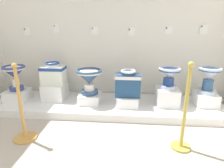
% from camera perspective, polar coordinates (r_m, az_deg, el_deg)
% --- Properties ---
extents(wall_back, '(4.45, 0.06, 3.04)m').
position_cam_1_polar(wall_back, '(3.46, -0.07, 19.96)').
color(wall_back, silver).
rests_on(wall_back, ground_plane).
extents(display_platform, '(3.76, 0.94, 0.12)m').
position_cam_1_polar(display_platform, '(3.22, -0.89, -6.53)').
color(display_platform, white).
rests_on(display_platform, ground_plane).
extents(plinth_block_central_ornate, '(0.35, 0.37, 0.18)m').
position_cam_1_polar(plinth_block_central_ornate, '(3.64, -26.58, -3.03)').
color(plinth_block_central_ornate, white).
rests_on(plinth_block_central_ornate, display_platform).
extents(antique_toilet_central_ornate, '(0.37, 0.37, 0.42)m').
position_cam_1_polar(antique_toilet_central_ornate, '(3.53, -27.42, 2.87)').
color(antique_toilet_central_ornate, '#344383').
rests_on(antique_toilet_central_ornate, plinth_block_central_ornate).
extents(plinth_block_tall_cobalt, '(0.37, 0.39, 0.27)m').
position_cam_1_polar(plinth_block_tall_cobalt, '(3.45, -16.81, -2.11)').
color(plinth_block_tall_cobalt, white).
rests_on(plinth_block_tall_cobalt, display_platform).
extents(antique_toilet_tall_cobalt, '(0.39, 0.27, 0.38)m').
position_cam_1_polar(antique_toilet_tall_cobalt, '(3.36, -17.30, 3.17)').
color(antique_toilet_tall_cobalt, white).
rests_on(antique_toilet_tall_cobalt, plinth_block_tall_cobalt).
extents(plinth_block_pale_glazed, '(0.34, 0.36, 0.16)m').
position_cam_1_polar(plinth_block_pale_glazed, '(3.18, -6.71, -4.26)').
color(plinth_block_pale_glazed, white).
rests_on(plinth_block_pale_glazed, display_platform).
extents(antique_toilet_pale_glazed, '(0.42, 0.42, 0.41)m').
position_cam_1_polar(antique_toilet_pale_glazed, '(3.07, -6.94, 1.86)').
color(antique_toilet_pale_glazed, '#314F76').
rests_on(antique_toilet_pale_glazed, plinth_block_pale_glazed).
extents(plinth_block_leftmost, '(0.34, 0.36, 0.16)m').
position_cam_1_polar(plinth_block_leftmost, '(3.08, 4.69, -4.90)').
color(plinth_block_leftmost, white).
rests_on(plinth_block_leftmost, display_platform).
extents(antique_toilet_leftmost, '(0.40, 0.25, 0.42)m').
position_cam_1_polar(antique_toilet_leftmost, '(2.99, 4.82, 0.34)').
color(antique_toilet_leftmost, navy).
rests_on(antique_toilet_leftmost, plinth_block_leftmost).
extents(plinth_block_squat_floral, '(0.34, 0.37, 0.27)m').
position_cam_1_polar(plinth_block_squat_floral, '(3.20, 16.31, -3.64)').
color(plinth_block_squat_floral, white).
rests_on(plinth_block_squat_floral, display_platform).
extents(antique_toilet_squat_floral, '(0.34, 0.34, 0.35)m').
position_cam_1_polar(antique_toilet_squat_floral, '(3.09, 16.88, 2.68)').
color(antique_toilet_squat_floral, silver).
rests_on(antique_toilet_squat_floral, plinth_block_squat_floral).
extents(plinth_block_broad_patterned, '(0.34, 0.33, 0.20)m').
position_cam_1_polar(plinth_block_broad_patterned, '(3.41, 26.39, -4.11)').
color(plinth_block_broad_patterned, white).
rests_on(plinth_block_broad_patterned, display_platform).
extents(antique_toilet_broad_patterned, '(0.34, 0.34, 0.43)m').
position_cam_1_polar(antique_toilet_broad_patterned, '(3.30, 27.27, 2.11)').
color(antique_toilet_broad_patterned, silver).
rests_on(antique_toilet_broad_patterned, plinth_block_broad_patterned).
extents(info_placard_first, '(0.12, 0.01, 0.13)m').
position_cam_1_polar(info_placard_first, '(3.89, -24.30, 14.27)').
color(info_placard_first, white).
extents(info_placard_second, '(0.11, 0.01, 0.15)m').
position_cam_1_polar(info_placard_second, '(3.65, -16.46, 15.84)').
color(info_placard_second, white).
extents(info_placard_third, '(0.12, 0.01, 0.13)m').
position_cam_1_polar(info_placard_third, '(3.47, -5.25, 15.76)').
color(info_placard_third, white).
extents(info_placard_fourth, '(0.11, 0.01, 0.13)m').
position_cam_1_polar(info_placard_fourth, '(3.41, 5.90, 15.44)').
color(info_placard_fourth, white).
extents(info_placard_fifth, '(0.12, 0.01, 0.13)m').
position_cam_1_polar(info_placard_fifth, '(3.48, 16.68, 15.32)').
color(info_placard_fifth, white).
extents(info_placard_sixth, '(0.13, 0.01, 0.16)m').
position_cam_1_polar(info_placard_sixth, '(3.63, 25.98, 14.66)').
color(info_placard_sixth, white).
extents(stanchion_post_near_left, '(0.28, 0.28, 0.96)m').
position_cam_1_polar(stanchion_post_near_left, '(2.58, -25.35, -9.79)').
color(stanchion_post_near_left, gold).
rests_on(stanchion_post_near_left, ground_plane).
extents(stanchion_post_near_right, '(0.22, 0.22, 1.01)m').
position_cam_1_polar(stanchion_post_near_right, '(2.28, 20.86, -10.49)').
color(stanchion_post_near_right, gold).
rests_on(stanchion_post_near_right, ground_plane).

